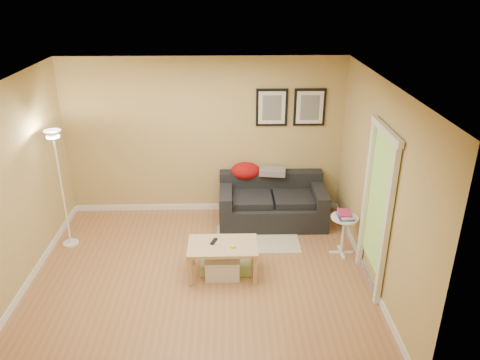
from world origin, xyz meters
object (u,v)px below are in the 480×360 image
Objects in this scene: storage_bin at (222,267)px; book_stack at (345,215)px; coffee_table at (223,259)px; sofa at (272,201)px; side_table at (343,235)px; floor_lamp at (62,193)px.

book_stack reaches higher than storage_bin.
coffee_table is 1.97× the size of storage_bin.
coffee_table is at bearing -118.54° from sofa.
book_stack is at bearing -92.05° from side_table.
coffee_table is 0.10m from storage_bin.
storage_bin is at bearing -20.64° from floor_lamp.
sofa is 1.71m from storage_bin.
coffee_table is 1.54× the size of side_table.
sofa is 6.35× the size of book_stack.
floor_lamp is at bearing -168.46° from sofa.
coffee_table is 2.52m from floor_lamp.
floor_lamp is (-3.09, -0.63, 0.48)m from sofa.
sofa is 3.64× the size of storage_bin.
side_table is 2.23× the size of book_stack.
book_stack is at bearing -5.05° from floor_lamp.
sofa is at bearing 133.48° from side_table.
floor_lamp is at bearing 157.43° from coffee_table.
book_stack is (-0.00, -0.00, 0.34)m from side_table.
side_table is 4.07m from floor_lamp.
book_stack is at bearing 12.19° from coffee_table.
book_stack is at bearing 16.45° from storage_bin.
floor_lamp reaches higher than side_table.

